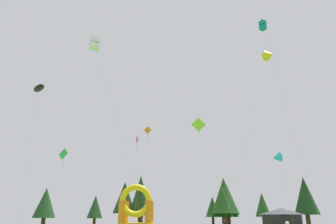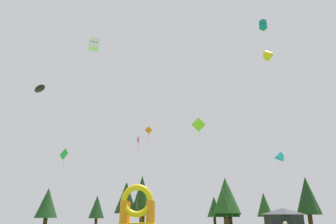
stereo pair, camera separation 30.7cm
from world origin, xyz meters
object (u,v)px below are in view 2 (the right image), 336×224
kite_orange_diamond (148,132)px  kite_green_diamond (65,155)px  kite_pink_diamond (139,140)px  festival_tent (284,218)px  kite_white_box (94,45)px  inflatable_red_slide (137,211)px  kite_lime_diamond (199,126)px  kite_yellow_delta (271,55)px  kite_cyan_delta (278,157)px  kite_teal_box (263,26)px  kite_black_parafoil (40,89)px

kite_orange_diamond → kite_green_diamond: 15.09m
kite_pink_diamond → festival_tent: (24.72, 8.58, -12.04)m
kite_white_box → inflatable_red_slide: size_ratio=2.19×
kite_pink_diamond → kite_white_box: kite_white_box is taller
kite_white_box → kite_lime_diamond: 14.15m
kite_yellow_delta → kite_lime_diamond: (-13.24, -14.52, -16.17)m
kite_lime_diamond → kite_pink_diamond: bearing=116.4°
kite_cyan_delta → kite_teal_box: (-5.66, -18.03, 12.43)m
kite_orange_diamond → kite_teal_box: size_ratio=0.63×
kite_yellow_delta → kite_pink_diamond: bearing=172.6°
kite_white_box → festival_tent: 45.95m
kite_yellow_delta → kite_green_diamond: bearing=-160.2°
kite_black_parafoil → inflatable_red_slide: 28.34m
kite_cyan_delta → kite_teal_box: size_ratio=0.48×
kite_white_box → kite_teal_box: kite_teal_box is taller
kite_pink_diamond → kite_orange_diamond: bearing=-55.4°
inflatable_red_slide → festival_tent: inflatable_red_slide is taller
kite_teal_box → kite_orange_diamond: bearing=133.6°
kite_teal_box → kite_white_box: bearing=-152.6°
kite_white_box → inflatable_red_slide: 38.16m
kite_orange_diamond → festival_tent: 28.57m
kite_green_diamond → kite_yellow_delta: bearing=19.8°
kite_cyan_delta → kite_orange_diamond: (-20.39, -2.58, 3.69)m
kite_white_box → festival_tent: bearing=54.3°
kite_cyan_delta → inflatable_red_slide: 26.05m
festival_tent → kite_cyan_delta: bearing=-106.8°
kite_teal_box → kite_pink_diamond: bearing=132.5°
kite_pink_diamond → kite_lime_diamond: size_ratio=1.21×
inflatable_red_slide → kite_yellow_delta: bearing=-27.3°
kite_white_box → kite_lime_diamond: size_ratio=1.38×
festival_tent → kite_white_box: bearing=-125.7°
kite_yellow_delta → inflatable_red_slide: 35.57m
kite_cyan_delta → kite_black_parafoil: (-33.74, -12.74, 6.94)m
kite_pink_diamond → kite_white_box: 27.01m
kite_yellow_delta → kite_cyan_delta: (0.30, 2.90, -16.61)m
kite_yellow_delta → kite_green_diamond: size_ratio=3.02×
kite_pink_diamond → kite_lime_diamond: kite_pink_diamond is taller
kite_pink_diamond → inflatable_red_slide: (-1.00, 8.94, -10.87)m
kite_white_box → kite_cyan_delta: bearing=49.7°
kite_cyan_delta → kite_lime_diamond: size_ratio=0.98×
kite_cyan_delta → kite_green_diamond: kite_cyan_delta is taller
inflatable_red_slide → kite_black_parafoil: bearing=-116.1°
kite_teal_box → festival_tent: (8.24, 26.56, -21.58)m
kite_yellow_delta → inflatable_red_slide: (-22.84, 11.80, -24.59)m
festival_tent → kite_orange_diamond: bearing=-154.2°
kite_pink_diamond → kite_yellow_delta: bearing=-7.4°
kite_lime_diamond → inflatable_red_slide: bearing=110.0°
kite_cyan_delta → festival_tent: kite_cyan_delta is taller
kite_yellow_delta → kite_white_box: bearing=-133.2°
kite_orange_diamond → kite_yellow_delta: bearing=-0.9°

